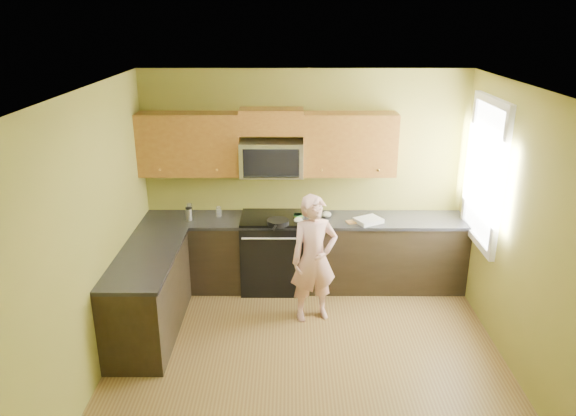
{
  "coord_description": "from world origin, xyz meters",
  "views": [
    {
      "loc": [
        -0.18,
        -4.58,
        3.32
      ],
      "look_at": [
        -0.2,
        1.3,
        1.2
      ],
      "focal_mm": 33.93,
      "sensor_mm": 36.0,
      "label": 1
    }
  ],
  "objects_px": {
    "stove": "(272,252)",
    "microwave": "(272,175)",
    "woman": "(314,259)",
    "frying_pan": "(278,224)",
    "travel_mug": "(189,220)",
    "butter_tub": "(298,219)"
  },
  "relations": [
    {
      "from": "microwave",
      "to": "woman",
      "type": "relative_size",
      "value": 0.52
    },
    {
      "from": "butter_tub",
      "to": "travel_mug",
      "type": "relative_size",
      "value": 0.67
    },
    {
      "from": "stove",
      "to": "woman",
      "type": "relative_size",
      "value": 0.64
    },
    {
      "from": "stove",
      "to": "travel_mug",
      "type": "distance_m",
      "value": 1.11
    },
    {
      "from": "frying_pan",
      "to": "microwave",
      "type": "bearing_deg",
      "value": 113.21
    },
    {
      "from": "stove",
      "to": "microwave",
      "type": "xyz_separation_m",
      "value": [
        0.0,
        0.12,
        0.97
      ]
    },
    {
      "from": "woman",
      "to": "stove",
      "type": "bearing_deg",
      "value": 107.23
    },
    {
      "from": "woman",
      "to": "travel_mug",
      "type": "distance_m",
      "value": 1.67
    },
    {
      "from": "woman",
      "to": "frying_pan",
      "type": "xyz_separation_m",
      "value": [
        -0.41,
        0.5,
        0.21
      ]
    },
    {
      "from": "travel_mug",
      "to": "frying_pan",
      "type": "bearing_deg",
      "value": -11.13
    },
    {
      "from": "stove",
      "to": "frying_pan",
      "type": "relative_size",
      "value": 2.06
    },
    {
      "from": "microwave",
      "to": "stove",
      "type": "bearing_deg",
      "value": -90.0
    },
    {
      "from": "microwave",
      "to": "travel_mug",
      "type": "distance_m",
      "value": 1.15
    },
    {
      "from": "microwave",
      "to": "frying_pan",
      "type": "bearing_deg",
      "value": -78.06
    },
    {
      "from": "stove",
      "to": "travel_mug",
      "type": "height_order",
      "value": "travel_mug"
    },
    {
      "from": "microwave",
      "to": "frying_pan",
      "type": "xyz_separation_m",
      "value": [
        0.08,
        -0.38,
        -0.5
      ]
    },
    {
      "from": "woman",
      "to": "travel_mug",
      "type": "relative_size",
      "value": 8.87
    },
    {
      "from": "stove",
      "to": "microwave",
      "type": "height_order",
      "value": "microwave"
    },
    {
      "from": "stove",
      "to": "microwave",
      "type": "distance_m",
      "value": 0.98
    },
    {
      "from": "frying_pan",
      "to": "travel_mug",
      "type": "distance_m",
      "value": 1.11
    },
    {
      "from": "woman",
      "to": "travel_mug",
      "type": "bearing_deg",
      "value": 138.81
    },
    {
      "from": "travel_mug",
      "to": "stove",
      "type": "bearing_deg",
      "value": 2.27
    }
  ]
}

